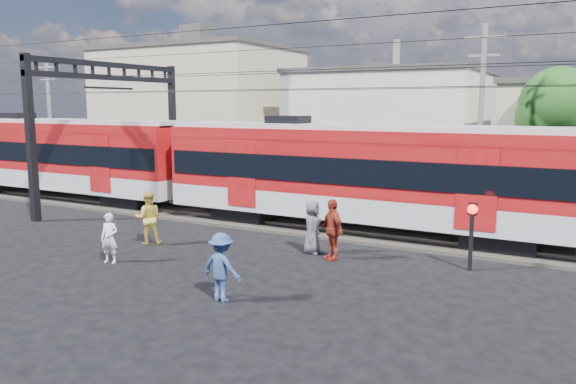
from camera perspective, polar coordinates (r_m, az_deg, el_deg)
name	(u,v)px	position (r m, az deg, el deg)	size (l,w,h in m)	color
ground	(161,277)	(16.73, -12.81, -8.41)	(120.00, 120.00, 0.00)	black
track_bed	(292,224)	(23.10, 0.45, -3.26)	(70.00, 3.40, 0.12)	#2D2823
rail_near	(284,224)	(22.43, -0.46, -3.31)	(70.00, 0.12, 0.12)	#59544C
rail_far	(301,218)	(23.72, 1.32, -2.64)	(70.00, 0.12, 0.12)	#59544C
commuter_train	(367,172)	(21.40, 8.04, 2.05)	(50.30, 3.08, 4.17)	black
catenary	(131,100)	(27.76, -15.66, 9.00)	(70.00, 9.30, 7.52)	black
building_west	(199,108)	(45.34, -8.99, 8.42)	(14.28, 10.20, 9.30)	#B8AA8D
building_midwest	(394,123)	(40.93, 10.75, 6.94)	(12.24, 12.24, 7.30)	beige
utility_pole_mid	(481,113)	(27.30, 19.01, 7.59)	(1.80, 0.24, 8.50)	slate
utility_pole_west	(50,114)	(41.72, -23.06, 7.28)	(1.80, 0.24, 8.00)	slate
tree_near	(562,110)	(30.02, 26.10, 7.49)	(3.82, 3.64, 6.72)	#382619
pedestrian_a	(109,238)	(18.43, -17.69, -4.48)	(0.57, 0.38, 1.57)	silver
pedestrian_b	(148,218)	(20.46, -14.03, -2.56)	(0.92, 0.72, 1.90)	gold
pedestrian_c	(222,267)	(14.27, -6.75, -7.59)	(1.13, 0.65, 1.76)	navy
pedestrian_d	(332,229)	(17.93, 4.51, -3.82)	(1.15, 0.48, 1.96)	maroon
pedestrian_e	(312,227)	(18.66, 2.49, -3.59)	(0.87, 0.57, 1.78)	#4F4E53
crossing_signal	(472,224)	(17.47, 18.17, -3.08)	(0.30, 0.30, 2.05)	black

